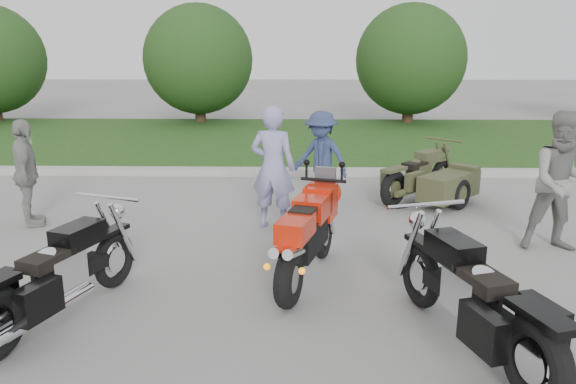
{
  "coord_description": "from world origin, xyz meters",
  "views": [
    {
      "loc": [
        0.38,
        -5.5,
        2.66
      ],
      "look_at": [
        0.23,
        1.58,
        0.8
      ],
      "focal_mm": 35.0,
      "sensor_mm": 36.0,
      "label": 1
    }
  ],
  "objects_px": {
    "cruiser_right": "(478,303)",
    "cruiser_sidecar": "(435,182)",
    "person_grey": "(563,182)",
    "person_stripe": "(273,168)",
    "person_back": "(26,173)",
    "cruiser_left": "(54,280)",
    "person_denim": "(321,157)",
    "sportbike_red": "(307,233)"
  },
  "relations": [
    {
      "from": "cruiser_right",
      "to": "cruiser_sidecar",
      "type": "height_order",
      "value": "cruiser_right"
    },
    {
      "from": "cruiser_sidecar",
      "to": "cruiser_right",
      "type": "bearing_deg",
      "value": -55.0
    },
    {
      "from": "person_grey",
      "to": "person_stripe",
      "type": "bearing_deg",
      "value": 170.87
    },
    {
      "from": "cruiser_right",
      "to": "person_back",
      "type": "distance_m",
      "value": 6.65
    },
    {
      "from": "cruiser_left",
      "to": "person_stripe",
      "type": "relative_size",
      "value": 1.23
    },
    {
      "from": "cruiser_left",
      "to": "person_denim",
      "type": "distance_m",
      "value": 5.27
    },
    {
      "from": "sportbike_red",
      "to": "person_back",
      "type": "height_order",
      "value": "person_back"
    },
    {
      "from": "cruiser_left",
      "to": "person_denim",
      "type": "bearing_deg",
      "value": 77.36
    },
    {
      "from": "person_grey",
      "to": "person_back",
      "type": "bearing_deg",
      "value": 177.2
    },
    {
      "from": "person_back",
      "to": "sportbike_red",
      "type": "bearing_deg",
      "value": -138.48
    },
    {
      "from": "cruiser_left",
      "to": "cruiser_right",
      "type": "distance_m",
      "value": 3.96
    },
    {
      "from": "cruiser_right",
      "to": "person_stripe",
      "type": "distance_m",
      "value": 4.06
    },
    {
      "from": "cruiser_left",
      "to": "person_denim",
      "type": "xyz_separation_m",
      "value": [
        2.74,
        4.49,
        0.34
      ]
    },
    {
      "from": "sportbike_red",
      "to": "person_grey",
      "type": "relative_size",
      "value": 1.11
    },
    {
      "from": "cruiser_right",
      "to": "person_back",
      "type": "height_order",
      "value": "person_back"
    },
    {
      "from": "cruiser_right",
      "to": "person_back",
      "type": "relative_size",
      "value": 1.47
    },
    {
      "from": "sportbike_red",
      "to": "cruiser_sidecar",
      "type": "relative_size",
      "value": 1.06
    },
    {
      "from": "sportbike_red",
      "to": "person_grey",
      "type": "distance_m",
      "value": 3.53
    },
    {
      "from": "cruiser_left",
      "to": "person_stripe",
      "type": "bearing_deg",
      "value": 75.89
    },
    {
      "from": "person_stripe",
      "to": "cruiser_right",
      "type": "bearing_deg",
      "value": 131.72
    },
    {
      "from": "person_back",
      "to": "person_denim",
      "type": "bearing_deg",
      "value": -94.94
    },
    {
      "from": "person_denim",
      "to": "person_grey",
      "type": "bearing_deg",
      "value": -4.36
    },
    {
      "from": "cruiser_left",
      "to": "person_grey",
      "type": "height_order",
      "value": "person_grey"
    },
    {
      "from": "cruiser_left",
      "to": "person_denim",
      "type": "relative_size",
      "value": 1.42
    },
    {
      "from": "sportbike_red",
      "to": "cruiser_sidecar",
      "type": "bearing_deg",
      "value": 72.45
    },
    {
      "from": "cruiser_left",
      "to": "cruiser_right",
      "type": "height_order",
      "value": "cruiser_right"
    },
    {
      "from": "cruiser_left",
      "to": "person_stripe",
      "type": "distance_m",
      "value": 3.68
    },
    {
      "from": "cruiser_left",
      "to": "cruiser_sidecar",
      "type": "bearing_deg",
      "value": 61.9
    },
    {
      "from": "cruiser_left",
      "to": "person_stripe",
      "type": "xyz_separation_m",
      "value": [
        1.98,
        3.06,
        0.46
      ]
    },
    {
      "from": "person_denim",
      "to": "cruiser_left",
      "type": "bearing_deg",
      "value": -88.7
    },
    {
      "from": "cruiser_left",
      "to": "person_back",
      "type": "height_order",
      "value": "person_back"
    },
    {
      "from": "sportbike_red",
      "to": "cruiser_right",
      "type": "distance_m",
      "value": 2.12
    },
    {
      "from": "sportbike_red",
      "to": "person_grey",
      "type": "height_order",
      "value": "person_grey"
    },
    {
      "from": "person_stripe",
      "to": "person_grey",
      "type": "height_order",
      "value": "person_grey"
    },
    {
      "from": "person_grey",
      "to": "sportbike_red",
      "type": "bearing_deg",
      "value": -157.55
    },
    {
      "from": "cruiser_sidecar",
      "to": "person_back",
      "type": "bearing_deg",
      "value": -124.32
    },
    {
      "from": "person_stripe",
      "to": "cruiser_left",
      "type": "bearing_deg",
      "value": 69.95
    },
    {
      "from": "cruiser_right",
      "to": "person_grey",
      "type": "relative_size",
      "value": 1.29
    },
    {
      "from": "sportbike_red",
      "to": "person_grey",
      "type": "xyz_separation_m",
      "value": [
        3.34,
        1.12,
        0.34
      ]
    },
    {
      "from": "cruiser_right",
      "to": "person_denim",
      "type": "bearing_deg",
      "value": 86.35
    },
    {
      "from": "person_grey",
      "to": "person_back",
      "type": "xyz_separation_m",
      "value": [
        -7.49,
        0.88,
        -0.12
      ]
    },
    {
      "from": "cruiser_sidecar",
      "to": "person_back",
      "type": "height_order",
      "value": "person_back"
    }
  ]
}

